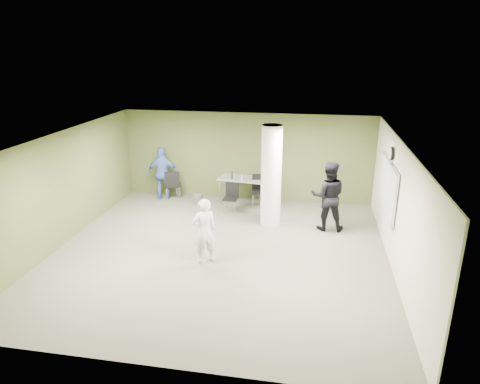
% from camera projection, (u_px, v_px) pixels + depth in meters
% --- Properties ---
extents(floor, '(8.00, 8.00, 0.00)m').
position_uv_depth(floor, '(220.00, 252.00, 10.41)').
color(floor, '#575645').
rests_on(floor, ground).
extents(ceiling, '(8.00, 8.00, 0.00)m').
position_uv_depth(ceiling, '(218.00, 139.00, 9.50)').
color(ceiling, white).
rests_on(ceiling, wall_back).
extents(wall_back, '(8.00, 2.80, 0.02)m').
position_uv_depth(wall_back, '(247.00, 157.00, 13.68)').
color(wall_back, '#4E5528').
rests_on(wall_back, floor).
extents(wall_left, '(0.02, 8.00, 2.80)m').
position_uv_depth(wall_left, '(62.00, 189.00, 10.62)').
color(wall_left, '#4E5528').
rests_on(wall_left, floor).
extents(wall_right_cream, '(0.02, 8.00, 2.80)m').
position_uv_depth(wall_right_cream, '(399.00, 209.00, 9.30)').
color(wall_right_cream, beige).
rests_on(wall_right_cream, floor).
extents(column, '(0.56, 0.56, 2.80)m').
position_uv_depth(column, '(271.00, 176.00, 11.65)').
color(column, silver).
rests_on(column, floor).
extents(whiteboard, '(0.05, 2.30, 1.30)m').
position_uv_depth(whiteboard, '(387.00, 188.00, 10.40)').
color(whiteboard, silver).
rests_on(whiteboard, wall_right_cream).
extents(wall_clock, '(0.06, 0.32, 0.32)m').
position_uv_depth(wall_clock, '(391.00, 154.00, 10.12)').
color(wall_clock, black).
rests_on(wall_clock, wall_right_cream).
extents(folding_table, '(1.79, 0.95, 1.06)m').
position_uv_depth(folding_table, '(246.00, 180.00, 13.46)').
color(folding_table, gray).
rests_on(folding_table, floor).
extents(wastebasket, '(0.28, 0.28, 0.32)m').
position_uv_depth(wastebasket, '(198.00, 199.00, 13.52)').
color(wastebasket, '#4C4C4C').
rests_on(wastebasket, floor).
extents(chair_back_left, '(0.56, 0.56, 0.85)m').
position_uv_depth(chair_back_left, '(171.00, 184.00, 13.89)').
color(chair_back_left, black).
rests_on(chair_back_left, floor).
extents(chair_back_right, '(0.59, 0.59, 0.97)m').
position_uv_depth(chair_back_right, '(173.00, 183.00, 13.82)').
color(chair_back_right, black).
rests_on(chair_back_right, floor).
extents(chair_table_left, '(0.45, 0.45, 0.85)m').
position_uv_depth(chair_table_left, '(231.00, 195.00, 12.88)').
color(chair_table_left, black).
rests_on(chair_table_left, floor).
extents(chair_table_right, '(0.56, 0.56, 1.00)m').
position_uv_depth(chair_table_right, '(260.00, 188.00, 13.24)').
color(chair_table_right, black).
rests_on(chair_table_right, floor).
extents(woman_white, '(0.68, 0.61, 1.56)m').
position_uv_depth(woman_white, '(204.00, 231.00, 9.72)').
color(woman_white, silver).
rests_on(woman_white, floor).
extents(man_black, '(0.95, 0.75, 1.90)m').
position_uv_depth(man_black, '(328.00, 196.00, 11.44)').
color(man_black, black).
rests_on(man_black, floor).
extents(man_blue, '(1.08, 0.61, 1.74)m').
position_uv_depth(man_blue, '(163.00, 174.00, 13.73)').
color(man_blue, '#4665AE').
rests_on(man_blue, floor).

